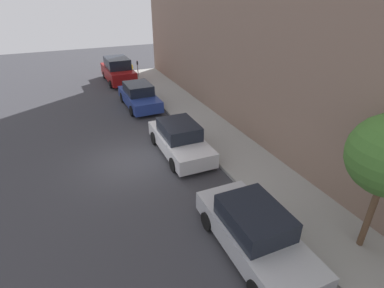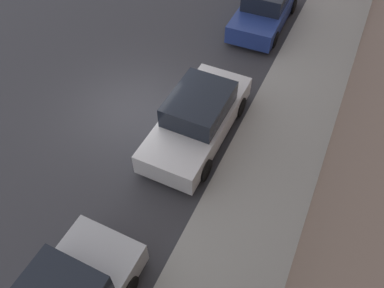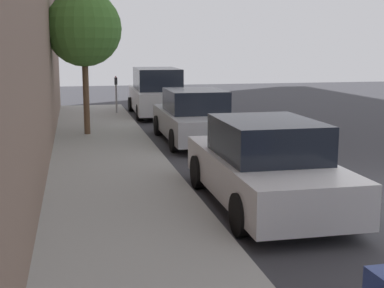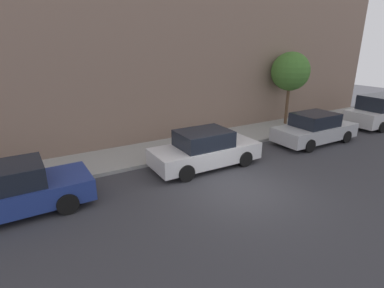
% 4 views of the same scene
% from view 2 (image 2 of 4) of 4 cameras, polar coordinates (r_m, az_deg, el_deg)
% --- Properties ---
extents(ground_plane, '(60.00, 60.00, 0.00)m').
position_cam_2_polar(ground_plane, '(12.65, -8.89, 5.25)').
color(ground_plane, '#38383D').
extents(sidewalk, '(2.69, 32.00, 0.15)m').
position_cam_2_polar(sidewalk, '(11.31, 12.45, -1.81)').
color(sidewalk, '#9E9E99').
rests_on(sidewalk, ground_plane).
extents(parked_sedan_third, '(1.92, 4.51, 1.54)m').
position_cam_2_polar(parked_sedan_third, '(11.21, 0.91, 4.07)').
color(parked_sedan_third, silver).
rests_on(parked_sedan_third, ground_plane).
extents(parked_sedan_fourth, '(1.92, 4.53, 1.54)m').
position_cam_2_polar(parked_sedan_fourth, '(16.56, 11.10, 19.71)').
color(parked_sedan_fourth, navy).
rests_on(parked_sedan_fourth, ground_plane).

